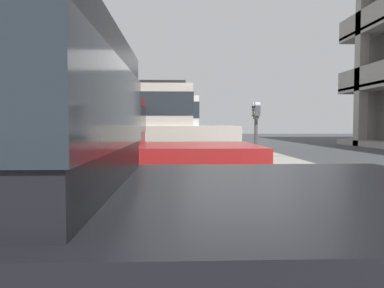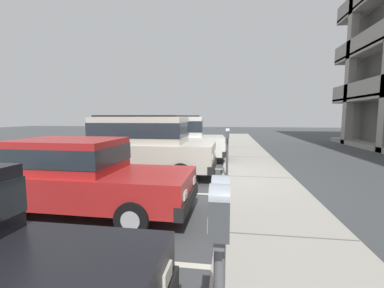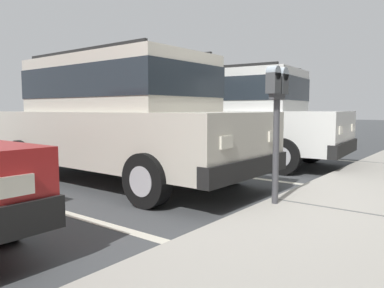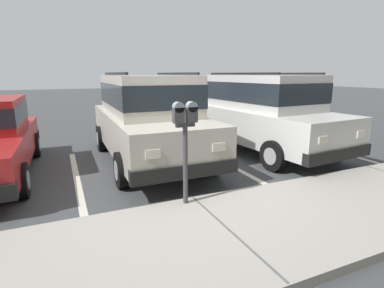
% 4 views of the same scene
% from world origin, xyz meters
% --- Properties ---
extents(ground_plane, '(80.00, 80.00, 0.10)m').
position_xyz_m(ground_plane, '(0.00, 0.00, -0.05)').
color(ground_plane, '#444749').
extents(sidewalk, '(40.00, 2.20, 0.12)m').
position_xyz_m(sidewalk, '(0.00, 1.30, 0.06)').
color(sidewalk, '#ADA89E').
rests_on(sidewalk, ground_plane).
extents(parking_stall_lines, '(12.95, 4.80, 0.01)m').
position_xyz_m(parking_stall_lines, '(1.60, -1.40, 0.00)').
color(parking_stall_lines, silver).
rests_on(parking_stall_lines, ground_plane).
extents(silver_suv, '(2.05, 4.80, 2.03)m').
position_xyz_m(silver_suv, '(-0.05, -2.44, 1.09)').
color(silver_suv, beige).
rests_on(silver_suv, ground_plane).
extents(red_sedan, '(2.29, 4.92, 2.03)m').
position_xyz_m(red_sedan, '(-3.01, -2.18, 1.09)').
color(red_sedan, silver).
rests_on(red_sedan, ground_plane).
extents(parking_meter_near, '(0.35, 0.12, 1.51)m').
position_xyz_m(parking_meter_near, '(0.18, 0.35, 1.24)').
color(parking_meter_near, '#47474C').
rests_on(parking_meter_near, sidewalk).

